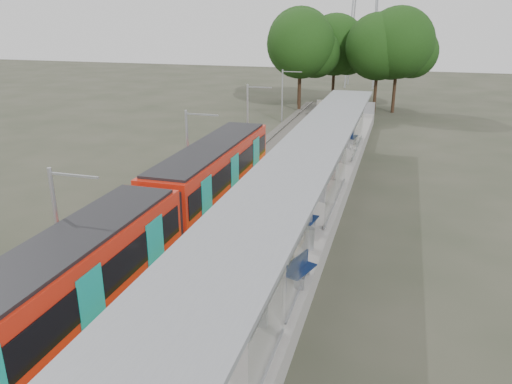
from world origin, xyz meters
TOP-DOWN VIEW (x-y plane):
  - trackbed at (-4.50, 20.00)m, footprint 3.00×70.00m
  - platform at (0.00, 20.00)m, footprint 6.00×50.00m
  - tactile_strip at (-2.55, 20.00)m, footprint 0.60×50.00m
  - end_fence at (0.00, 44.95)m, footprint 6.00×0.10m
  - train at (-4.50, 11.30)m, footprint 2.74×27.60m
  - canopy at (1.61, 16.19)m, footprint 3.27×38.00m
  - tree_cluster at (-1.72, 52.61)m, footprint 19.32×12.94m
  - catenary_masts at (-6.22, 19.00)m, footprint 2.08×48.16m
  - bench_near at (2.55, 9.22)m, footprint 0.93×1.57m
  - bench_mid at (1.92, 14.12)m, footprint 0.66×1.52m
  - bench_far at (2.10, 31.99)m, footprint 0.65×1.54m
  - info_pillar_far at (1.07, 27.04)m, footprint 0.46×0.46m
  - litter_bin at (2.34, 12.06)m, footprint 0.61×0.61m

SIDE VIEW (x-z plane):
  - trackbed at x=-4.50m, z-range 0.00..0.24m
  - platform at x=0.00m, z-range 0.00..1.00m
  - tactile_strip at x=-2.55m, z-range 1.00..1.02m
  - litter_bin at x=2.34m, z-range 1.00..1.98m
  - bench_mid at x=1.92m, z-range 1.03..2.03m
  - bench_far at x=2.10m, z-range 1.03..2.05m
  - bench_near at x=2.55m, z-range 1.03..2.06m
  - end_fence at x=0.00m, z-range 1.00..2.20m
  - info_pillar_far at x=1.07m, z-range 0.86..2.89m
  - train at x=-4.50m, z-range 0.24..3.86m
  - catenary_masts at x=-6.22m, z-range 0.21..5.61m
  - canopy at x=1.61m, z-range 2.37..6.03m
  - tree_cluster at x=-1.72m, z-range 1.68..13.35m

